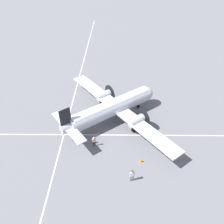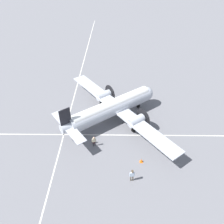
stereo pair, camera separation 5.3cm
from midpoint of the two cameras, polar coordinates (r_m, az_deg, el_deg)
The scene contains 8 objects.
ground_plane at distance 36.33m, azimuth 0.04°, elevation -2.04°, with size 300.00×300.00×0.00m, color slate.
apron_line_eastwest at distance 33.58m, azimuth -0.03°, elevation -6.02°, with size 120.00×0.16×0.01m.
apron_line_northsouth at distance 37.13m, azimuth -11.41°, elevation -1.92°, with size 0.16×120.00×0.01m.
airliner_main at distance 35.01m, azimuth 0.59°, elevation 1.35°, with size 18.79×21.97×5.68m.
crew_foreground at distance 27.41m, azimuth 5.33°, elevation -15.94°, with size 0.63×0.34×1.86m.
passenger_boarding at distance 31.31m, azimuth -4.69°, elevation -7.45°, with size 0.58×0.30×1.74m.
suitcase_near_door at distance 32.27m, azimuth -4.72°, elevation -7.68°, with size 0.36×0.19×0.64m.
traffic_cone at distance 30.06m, azimuth 7.72°, elevation -12.46°, with size 0.44×0.44×0.57m.
Camera 2 is at (0.31, -28.06, 23.09)m, focal length 35.00 mm.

